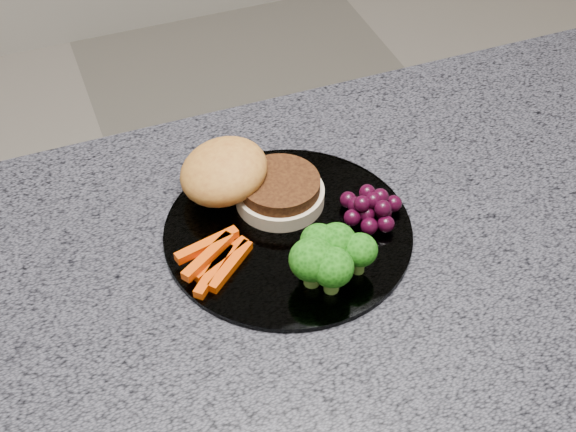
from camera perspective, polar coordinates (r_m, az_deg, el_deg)
name	(u,v)px	position (r m, az deg, el deg)	size (l,w,h in m)	color
countertop	(263,311)	(0.80, -1.77, -6.74)	(1.20, 0.60, 0.04)	#484750
plate	(288,232)	(0.84, 0.00, -1.12)	(0.26, 0.26, 0.01)	white
burger	(244,182)	(0.86, -3.17, 2.46)	(0.17, 0.15, 0.05)	beige
carrot_sticks	(215,259)	(0.80, -5.23, -3.05)	(0.08, 0.07, 0.02)	#D03F03
broccoli	(329,254)	(0.77, 2.93, -2.74)	(0.09, 0.08, 0.05)	olive
grape_bunch	(371,208)	(0.84, 5.92, 0.59)	(0.07, 0.07, 0.03)	black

